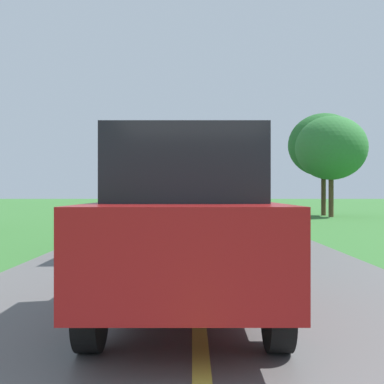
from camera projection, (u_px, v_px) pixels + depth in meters
The scene contains 5 objects.
banana_truck_near at pixel (183, 189), 12.50m from camera, with size 2.38×5.82×2.80m.
banana_truck_far at pixel (189, 190), 24.21m from camera, with size 2.38×5.81×2.80m.
roadside_tree_near_left at pixel (333, 148), 26.78m from camera, with size 4.00×4.00×5.69m.
roadside_tree_far_left at pixel (326, 145), 28.58m from camera, with size 4.21×4.21×6.13m.
following_car at pixel (188, 222), 5.15m from camera, with size 1.74×4.10×1.92m.
Camera 1 is at (-0.07, 0.05, 1.39)m, focal length 44.60 mm.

